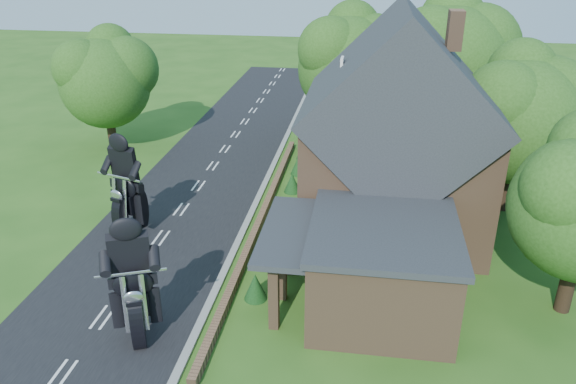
# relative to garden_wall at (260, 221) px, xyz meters

# --- Properties ---
(ground) EXTENTS (120.00, 120.00, 0.00)m
(ground) POSITION_rel_garden_wall_xyz_m (-4.30, -5.00, -0.20)
(ground) COLOR #2A5417
(ground) RESTS_ON ground
(road) EXTENTS (7.00, 80.00, 0.02)m
(road) POSITION_rel_garden_wall_xyz_m (-4.30, -5.00, -0.19)
(road) COLOR black
(road) RESTS_ON ground
(kerb) EXTENTS (0.30, 80.00, 0.12)m
(kerb) POSITION_rel_garden_wall_xyz_m (-0.65, -5.00, -0.14)
(kerb) COLOR gray
(kerb) RESTS_ON ground
(garden_wall) EXTENTS (0.30, 22.00, 0.40)m
(garden_wall) POSITION_rel_garden_wall_xyz_m (0.00, 0.00, 0.00)
(garden_wall) COLOR brown
(garden_wall) RESTS_ON ground
(house) EXTENTS (9.54, 8.64, 10.24)m
(house) POSITION_rel_garden_wall_xyz_m (6.19, 1.00, 4.14)
(house) COLOR brown
(house) RESTS_ON ground
(annex) EXTENTS (7.05, 5.94, 3.44)m
(annex) POSITION_rel_garden_wall_xyz_m (5.57, -5.80, 1.57)
(annex) COLOR brown
(annex) RESTS_ON ground
(tree_house_right) EXTENTS (6.51, 6.00, 8.40)m
(tree_house_right) POSITION_rel_garden_wall_xyz_m (12.35, 3.62, 4.99)
(tree_house_right) COLOR black
(tree_house_right) RESTS_ON ground
(tree_behind_house) EXTENTS (7.81, 7.20, 10.08)m
(tree_behind_house) POSITION_rel_garden_wall_xyz_m (9.88, 11.14, 6.03)
(tree_behind_house) COLOR black
(tree_behind_house) RESTS_ON ground
(tree_behind_left) EXTENTS (6.94, 6.40, 9.16)m
(tree_behind_left) POSITION_rel_garden_wall_xyz_m (3.86, 12.13, 5.53)
(tree_behind_left) COLOR black
(tree_behind_left) RESTS_ON ground
(tree_far_road) EXTENTS (6.08, 5.60, 7.84)m
(tree_far_road) POSITION_rel_garden_wall_xyz_m (-11.16, 9.11, 4.64)
(tree_far_road) COLOR black
(tree_far_road) RESTS_ON ground
(shrub_a) EXTENTS (0.90, 0.90, 1.10)m
(shrub_a) POSITION_rel_garden_wall_xyz_m (1.00, -6.00, 0.35)
(shrub_a) COLOR #103412
(shrub_a) RESTS_ON ground
(shrub_b) EXTENTS (0.90, 0.90, 1.10)m
(shrub_b) POSITION_rel_garden_wall_xyz_m (1.00, -3.50, 0.35)
(shrub_b) COLOR #103412
(shrub_b) RESTS_ON ground
(shrub_c) EXTENTS (0.90, 0.90, 1.10)m
(shrub_c) POSITION_rel_garden_wall_xyz_m (1.00, -1.00, 0.35)
(shrub_c) COLOR #103412
(shrub_c) RESTS_ON ground
(shrub_d) EXTENTS (0.90, 0.90, 1.10)m
(shrub_d) POSITION_rel_garden_wall_xyz_m (1.00, 4.00, 0.35)
(shrub_d) COLOR #103412
(shrub_d) RESTS_ON ground
(shrub_e) EXTENTS (0.90, 0.90, 1.10)m
(shrub_e) POSITION_rel_garden_wall_xyz_m (1.00, 6.50, 0.35)
(shrub_e) COLOR #103412
(shrub_e) RESTS_ON ground
(shrub_f) EXTENTS (0.90, 0.90, 1.10)m
(shrub_f) POSITION_rel_garden_wall_xyz_m (1.00, 9.00, 0.35)
(shrub_f) COLOR #103412
(shrub_f) RESTS_ON ground
(motorcycle_lead) EXTENTS (0.93, 1.56, 1.42)m
(motorcycle_lead) POSITION_rel_garden_wall_xyz_m (-2.53, -8.82, 0.51)
(motorcycle_lead) COLOR black
(motorcycle_lead) RESTS_ON ground
(motorcycle_follow) EXTENTS (0.84, 1.64, 1.48)m
(motorcycle_follow) POSITION_rel_garden_wall_xyz_m (-5.81, -1.63, 0.54)
(motorcycle_follow) COLOR black
(motorcycle_follow) RESTS_ON ground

